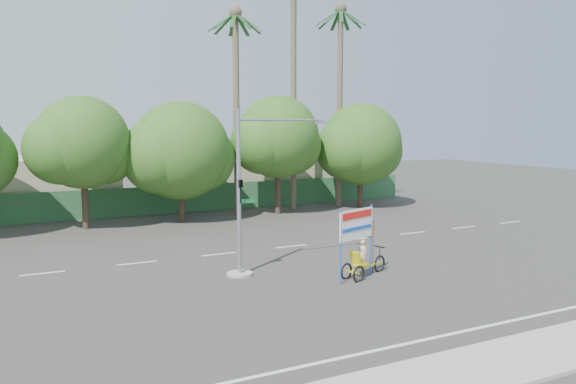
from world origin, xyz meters
name	(u,v)px	position (x,y,z in m)	size (l,w,h in m)	color
ground	(340,292)	(0.00, 0.00, 0.00)	(120.00, 120.00, 0.00)	#33302D
sidewalk_near	(490,366)	(0.00, -7.50, 0.06)	(50.00, 2.40, 0.12)	gray
fence	(182,199)	(0.00, 21.50, 1.00)	(38.00, 0.08, 2.00)	#336B3D
building_left	(26,186)	(-10.00, 26.00, 2.00)	(12.00, 8.00, 4.00)	beige
building_right	(259,178)	(8.00, 26.00, 1.80)	(14.00, 8.00, 3.60)	beige
tree_left	(82,146)	(-7.05, 18.00, 5.06)	(6.66, 5.60, 8.07)	#473828
tree_center	(180,153)	(-1.05, 18.00, 4.47)	(7.62, 6.40, 7.85)	#473828
tree_right	(277,140)	(5.95, 18.00, 5.24)	(6.90, 5.80, 8.36)	#473828
tree_far_right	(360,147)	(12.95, 18.00, 4.64)	(7.38, 6.20, 7.94)	#473828
palm_tall	(293,68)	(8.00, 19.50, 10.46)	(3.73, 3.79, 17.45)	#70604C
palm_mid	(340,84)	(12.00, 19.50, 9.40)	(3.73, 3.79, 15.45)	#70604C
palm_short	(236,88)	(3.50, 19.50, 8.86)	(3.73, 3.79, 14.45)	#70604C
traffic_signal	(246,207)	(-2.20, 3.98, 2.92)	(4.72, 1.10, 7.00)	gray
trike_billboard	(361,249)	(1.84, 1.34, 1.24)	(2.99, 1.33, 3.08)	black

